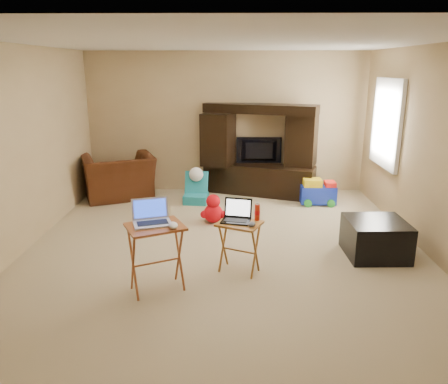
{
  "coord_description": "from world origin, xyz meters",
  "views": [
    {
      "loc": [
        0.07,
        -5.17,
        2.24
      ],
      "look_at": [
        0.0,
        -0.2,
        0.8
      ],
      "focal_mm": 35.0,
      "sensor_mm": 36.0,
      "label": 1
    }
  ],
  "objects_px": {
    "child_rocker": "(196,188)",
    "push_toy": "(318,191)",
    "laptop_right": "(236,212)",
    "mouse_right": "(252,224)",
    "plush_toy": "(213,208)",
    "ottoman": "(376,238)",
    "television": "(259,151)",
    "laptop_left": "(152,213)",
    "tray_table_right": "(239,247)",
    "recliner": "(119,176)",
    "mouse_left": "(173,225)",
    "water_bottle": "(257,212)",
    "tray_table_left": "(157,258)",
    "entertainment_center": "(260,150)"
  },
  "relations": [
    {
      "from": "plush_toy",
      "to": "mouse_left",
      "type": "xyz_separation_m",
      "value": [
        -0.31,
        -2.11,
        0.52
      ]
    },
    {
      "from": "push_toy",
      "to": "tray_table_left",
      "type": "xyz_separation_m",
      "value": [
        -2.22,
        -2.97,
        0.13
      ]
    },
    {
      "from": "tray_table_left",
      "to": "push_toy",
      "type": "bearing_deg",
      "value": 27.09
    },
    {
      "from": "child_rocker",
      "to": "push_toy",
      "type": "distance_m",
      "value": 2.06
    },
    {
      "from": "tray_table_left",
      "to": "mouse_left",
      "type": "bearing_deg",
      "value": -46.3
    },
    {
      "from": "recliner",
      "to": "plush_toy",
      "type": "xyz_separation_m",
      "value": [
        1.71,
        -1.26,
        -0.16
      ]
    },
    {
      "from": "tray_table_left",
      "to": "child_rocker",
      "type": "bearing_deg",
      "value": 60.72
    },
    {
      "from": "tray_table_right",
      "to": "laptop_right",
      "type": "distance_m",
      "value": 0.42
    },
    {
      "from": "recliner",
      "to": "ottoman",
      "type": "bearing_deg",
      "value": 124.59
    },
    {
      "from": "child_rocker",
      "to": "mouse_left",
      "type": "distance_m",
      "value": 3.12
    },
    {
      "from": "television",
      "to": "plush_toy",
      "type": "xyz_separation_m",
      "value": [
        -0.77,
        -1.64,
        -0.56
      ]
    },
    {
      "from": "child_rocker",
      "to": "tray_table_right",
      "type": "relative_size",
      "value": 0.89
    },
    {
      "from": "entertainment_center",
      "to": "recliner",
      "type": "height_order",
      "value": "entertainment_center"
    },
    {
      "from": "laptop_right",
      "to": "mouse_right",
      "type": "xyz_separation_m",
      "value": [
        0.17,
        -0.14,
        -0.1
      ]
    },
    {
      "from": "television",
      "to": "water_bottle",
      "type": "relative_size",
      "value": 4.52
    },
    {
      "from": "water_bottle",
      "to": "recliner",
      "type": "bearing_deg",
      "value": 128.88
    },
    {
      "from": "push_toy",
      "to": "tray_table_right",
      "type": "relative_size",
      "value": 1.01
    },
    {
      "from": "ottoman",
      "to": "mouse_right",
      "type": "height_order",
      "value": "mouse_right"
    },
    {
      "from": "television",
      "to": "child_rocker",
      "type": "relative_size",
      "value": 1.57
    },
    {
      "from": "tray_table_right",
      "to": "laptop_left",
      "type": "xyz_separation_m",
      "value": [
        -0.88,
        -0.4,
        0.54
      ]
    },
    {
      "from": "plush_toy",
      "to": "tray_table_right",
      "type": "height_order",
      "value": "tray_table_right"
    },
    {
      "from": "tray_table_left",
      "to": "water_bottle",
      "type": "bearing_deg",
      "value": -0.13
    },
    {
      "from": "mouse_right",
      "to": "entertainment_center",
      "type": "bearing_deg",
      "value": 84.99
    },
    {
      "from": "plush_toy",
      "to": "laptop_right",
      "type": "relative_size",
      "value": 1.41
    },
    {
      "from": "mouse_right",
      "to": "water_bottle",
      "type": "relative_size",
      "value": 0.66
    },
    {
      "from": "laptop_left",
      "to": "mouse_left",
      "type": "relative_size",
      "value": 2.58
    },
    {
      "from": "entertainment_center",
      "to": "tray_table_right",
      "type": "distance_m",
      "value": 3.21
    },
    {
      "from": "push_toy",
      "to": "recliner",
      "type": "bearing_deg",
      "value": 175.81
    },
    {
      "from": "mouse_right",
      "to": "push_toy",
      "type": "bearing_deg",
      "value": 64.96
    },
    {
      "from": "child_rocker",
      "to": "laptop_left",
      "type": "height_order",
      "value": "laptop_left"
    },
    {
      "from": "water_bottle",
      "to": "plush_toy",
      "type": "bearing_deg",
      "value": 109.7
    },
    {
      "from": "child_rocker",
      "to": "push_toy",
      "type": "relative_size",
      "value": 0.88
    },
    {
      "from": "laptop_left",
      "to": "tray_table_right",
      "type": "bearing_deg",
      "value": 6.69
    },
    {
      "from": "child_rocker",
      "to": "laptop_left",
      "type": "xyz_separation_m",
      "value": [
        -0.2,
        -2.98,
        0.57
      ]
    },
    {
      "from": "laptop_right",
      "to": "water_bottle",
      "type": "bearing_deg",
      "value": 26.87
    },
    {
      "from": "laptop_left",
      "to": "mouse_left",
      "type": "height_order",
      "value": "laptop_left"
    },
    {
      "from": "entertainment_center",
      "to": "plush_toy",
      "type": "distance_m",
      "value": 1.81
    },
    {
      "from": "recliner",
      "to": "mouse_left",
      "type": "height_order",
      "value": "mouse_left"
    },
    {
      "from": "television",
      "to": "ottoman",
      "type": "relative_size",
      "value": 1.18
    },
    {
      "from": "push_toy",
      "to": "water_bottle",
      "type": "distance_m",
      "value": 2.76
    },
    {
      "from": "plush_toy",
      "to": "ottoman",
      "type": "xyz_separation_m",
      "value": [
        2.02,
        -1.15,
        0.01
      ]
    },
    {
      "from": "recliner",
      "to": "child_rocker",
      "type": "relative_size",
      "value": 2.25
    },
    {
      "from": "tray_table_right",
      "to": "mouse_right",
      "type": "xyz_separation_m",
      "value": [
        0.13,
        -0.12,
        0.32
      ]
    },
    {
      "from": "tray_table_left",
      "to": "laptop_right",
      "type": "height_order",
      "value": "laptop_right"
    },
    {
      "from": "tray_table_right",
      "to": "water_bottle",
      "type": "relative_size",
      "value": 3.25
    },
    {
      "from": "laptop_right",
      "to": "mouse_left",
      "type": "relative_size",
      "value": 2.14
    },
    {
      "from": "water_bottle",
      "to": "mouse_left",
      "type": "bearing_deg",
      "value": -145.95
    },
    {
      "from": "laptop_right",
      "to": "tray_table_left",
      "type": "bearing_deg",
      "value": -138.28
    },
    {
      "from": "television",
      "to": "entertainment_center",
      "type": "bearing_deg",
      "value": 89.86
    },
    {
      "from": "television",
      "to": "plush_toy",
      "type": "height_order",
      "value": "television"
    }
  ]
}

